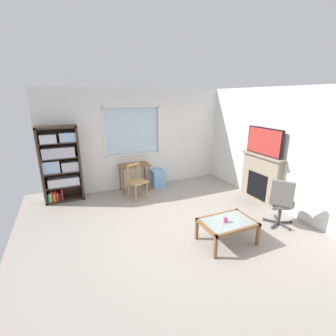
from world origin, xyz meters
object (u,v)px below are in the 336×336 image
at_px(wooden_chair, 137,181).
at_px(plastic_drawer_unit, 158,178).
at_px(desk_under_window, 134,169).
at_px(bookshelf, 60,163).
at_px(tv, 264,141).
at_px(coffee_table, 227,224).
at_px(fireplace, 260,178).
at_px(sippy_cup, 225,220).
at_px(office_chair, 282,201).

height_order(wooden_chair, plastic_drawer_unit, wooden_chair).
bearing_deg(desk_under_window, bookshelf, 176.60).
height_order(tv, coffee_table, tv).
bearing_deg(coffee_table, fireplace, 31.62).
bearing_deg(plastic_drawer_unit, fireplace, -44.87).
bearing_deg(plastic_drawer_unit, desk_under_window, -175.92).
relative_size(wooden_chair, sippy_cup, 10.00).
bearing_deg(office_chair, tv, 65.33).
xyz_separation_m(bookshelf, wooden_chair, (1.71, -0.62, -0.51)).
distance_m(tv, office_chair, 1.54).
relative_size(wooden_chair, tv, 0.88).
distance_m(desk_under_window, office_chair, 3.67).
xyz_separation_m(wooden_chair, office_chair, (2.21, -2.47, 0.09)).
bearing_deg(sippy_cup, wooden_chair, 108.77).
height_order(fireplace, coffee_table, fireplace).
height_order(bookshelf, office_chair, bookshelf).
relative_size(desk_under_window, office_chair, 0.82).
bearing_deg(fireplace, sippy_cup, -148.93).
xyz_separation_m(bookshelf, tv, (4.43, -2.00, 0.53)).
distance_m(desk_under_window, sippy_cup, 3.12).
xyz_separation_m(wooden_chair, tv, (2.72, -1.37, 1.04)).
distance_m(desk_under_window, wooden_chair, 0.54).
distance_m(bookshelf, fireplace, 4.89).
bearing_deg(coffee_table, wooden_chair, 110.02).
distance_m(desk_under_window, coffee_table, 3.13).
bearing_deg(fireplace, tv, 180.00).
xyz_separation_m(plastic_drawer_unit, office_chair, (1.43, -3.04, 0.31)).
xyz_separation_m(fireplace, sippy_cup, (-1.88, -1.14, -0.13)).
bearing_deg(wooden_chair, tv, -26.80).
bearing_deg(plastic_drawer_unit, coffee_table, -87.73).
bearing_deg(fireplace, wooden_chair, 153.35).
bearing_deg(tv, fireplace, 0.00).
bearing_deg(tv, bookshelf, 155.74).
bearing_deg(desk_under_window, coffee_table, -74.74).
height_order(tv, sippy_cup, tv).
relative_size(plastic_drawer_unit, tv, 0.48).
height_order(desk_under_window, fireplace, fireplace).
relative_size(fireplace, sippy_cup, 13.28).
height_order(bookshelf, coffee_table, bookshelf).
bearing_deg(bookshelf, coffee_table, -49.98).
bearing_deg(fireplace, desk_under_window, 144.50).
bearing_deg(fireplace, office_chair, -115.45).
bearing_deg(coffee_table, sippy_cup, -169.23).
bearing_deg(bookshelf, tv, -24.26).
distance_m(bookshelf, coffee_table, 4.12).
distance_m(desk_under_window, tv, 3.36).
xyz_separation_m(wooden_chair, fireplace, (2.74, -1.37, 0.13)).
xyz_separation_m(office_chair, coffee_table, (-1.30, -0.03, -0.20)).
bearing_deg(office_chair, coffee_table, -178.86).
distance_m(fireplace, tv, 0.91).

